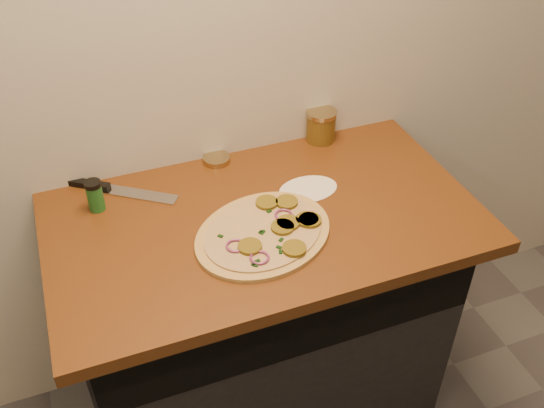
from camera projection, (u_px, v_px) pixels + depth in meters
name	position (u px, v px, depth m)	size (l,w,h in m)	color
cabinet	(262.00, 318.00, 2.01)	(1.10, 0.60, 0.86)	black
countertop	(264.00, 220.00, 1.71)	(1.20, 0.70, 0.04)	#602D12
pizza	(266.00, 232.00, 1.62)	(0.51, 0.51, 0.03)	#D3B769
chefs_knife	(113.00, 189.00, 1.78)	(0.30, 0.22, 0.02)	#B7BAC1
mason_jar_lid	(217.00, 159.00, 1.89)	(0.09, 0.09, 0.02)	tan
salsa_jar	(321.00, 126.00, 1.97)	(0.10, 0.10, 0.11)	maroon
spice_shaker	(95.00, 195.00, 1.69)	(0.05, 0.05, 0.09)	#1C5B23
flour_spill	(308.00, 189.00, 1.79)	(0.18, 0.18, 0.00)	silver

